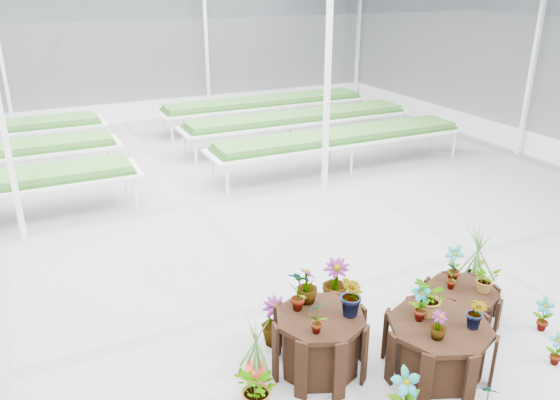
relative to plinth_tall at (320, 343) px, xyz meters
name	(u,v)px	position (x,y,z in m)	size (l,w,h in m)	color
ground_plane	(278,315)	(0.03, 1.19, -0.36)	(24.00, 24.00, 0.00)	gray
greenhouse_shell	(277,156)	(0.03, 1.19, 1.89)	(18.00, 24.00, 4.50)	white
steel_frame	(277,156)	(0.03, 1.19, 1.89)	(18.00, 24.00, 4.50)	silver
nursery_benches	(152,148)	(0.03, 8.39, 0.06)	(16.00, 7.00, 0.84)	silver
plinth_tall	(320,343)	(0.00, 0.00, 0.00)	(1.07, 1.07, 0.73)	black
plinth_mid	(437,347)	(1.20, -0.60, -0.04)	(1.21, 1.21, 0.64)	black
plinth_low	(461,304)	(2.20, 0.10, -0.15)	(0.97, 0.97, 0.44)	black
nursery_plants	(380,306)	(0.89, 0.10, 0.18)	(4.31, 2.96, 1.29)	#336027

